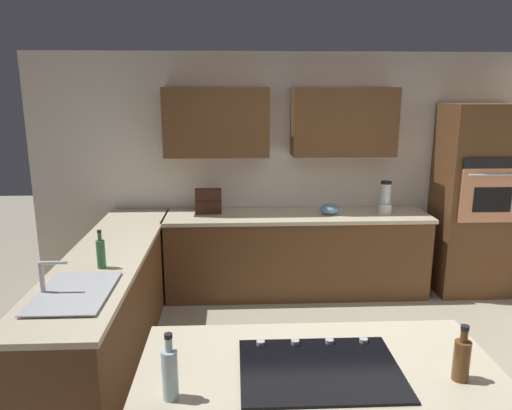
# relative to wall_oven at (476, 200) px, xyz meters

# --- Properties ---
(ground_plane) EXTENTS (14.00, 14.00, 0.00)m
(ground_plane) POSITION_rel_wall_oven_xyz_m (1.85, 1.72, -1.03)
(ground_plane) COLOR #9E937F
(wall_back) EXTENTS (6.00, 0.44, 2.60)m
(wall_back) POSITION_rel_wall_oven_xyz_m (1.92, -0.33, 0.41)
(wall_back) COLOR silver
(wall_back) RESTS_ON ground
(lower_cabinets_back) EXTENTS (2.80, 0.60, 0.86)m
(lower_cabinets_back) POSITION_rel_wall_oven_xyz_m (1.95, -0.00, -0.60)
(lower_cabinets_back) COLOR brown
(lower_cabinets_back) RESTS_ON ground
(countertop_back) EXTENTS (2.84, 0.64, 0.04)m
(countertop_back) POSITION_rel_wall_oven_xyz_m (1.95, -0.00, -0.15)
(countertop_back) COLOR beige
(countertop_back) RESTS_ON lower_cabinets_back
(lower_cabinets_side) EXTENTS (0.60, 2.90, 0.86)m
(lower_cabinets_side) POSITION_rel_wall_oven_xyz_m (3.67, 1.17, -0.60)
(lower_cabinets_side) COLOR brown
(lower_cabinets_side) RESTS_ON ground
(countertop_side) EXTENTS (0.64, 2.94, 0.04)m
(countertop_side) POSITION_rel_wall_oven_xyz_m (3.67, 1.17, -0.15)
(countertop_side) COLOR beige
(countertop_side) RESTS_ON lower_cabinets_side
(island_top) EXTENTS (1.74, 0.96, 0.04)m
(island_top) POSITION_rel_wall_oven_xyz_m (2.22, 2.95, -0.15)
(island_top) COLOR beige
(island_top) RESTS_ON island_base
(wall_oven) EXTENTS (0.80, 0.66, 2.06)m
(wall_oven) POSITION_rel_wall_oven_xyz_m (0.00, 0.00, 0.00)
(wall_oven) COLOR brown
(wall_oven) RESTS_ON ground
(sink_unit) EXTENTS (0.46, 0.70, 0.23)m
(sink_unit) POSITION_rel_wall_oven_xyz_m (3.68, 2.00, -0.12)
(sink_unit) COLOR #515456
(sink_unit) RESTS_ON countertop_side
(cooktop) EXTENTS (0.76, 0.56, 0.03)m
(cooktop) POSITION_rel_wall_oven_xyz_m (2.22, 2.95, -0.13)
(cooktop) COLOR black
(cooktop) RESTS_ON island_top
(blender) EXTENTS (0.15, 0.15, 0.35)m
(blender) POSITION_rel_wall_oven_xyz_m (1.00, 0.01, 0.02)
(blender) COLOR beige
(blender) RESTS_ON countertop_back
(mixing_bowl) EXTENTS (0.20, 0.20, 0.11)m
(mixing_bowl) POSITION_rel_wall_oven_xyz_m (1.60, 0.01, -0.08)
(mixing_bowl) COLOR #668CB2
(mixing_bowl) RESTS_ON countertop_back
(spice_rack) EXTENTS (0.28, 0.11, 0.27)m
(spice_rack) POSITION_rel_wall_oven_xyz_m (2.90, -0.08, 0.00)
(spice_rack) COLOR #381E14
(spice_rack) RESTS_ON countertop_back
(dish_soap_bottle) EXTENTS (0.07, 0.07, 0.29)m
(dish_soap_bottle) POSITION_rel_wall_oven_xyz_m (3.62, 1.52, -0.02)
(dish_soap_bottle) COLOR #336B38
(dish_soap_bottle) RESTS_ON countertop_side
(oil_bottle) EXTENTS (0.07, 0.07, 0.31)m
(oil_bottle) POSITION_rel_wall_oven_xyz_m (2.90, 3.13, -0.01)
(oil_bottle) COLOR silver
(oil_bottle) RESTS_ON island_top
(second_bottle) EXTENTS (0.08, 0.08, 0.27)m
(second_bottle) POSITION_rel_wall_oven_xyz_m (1.59, 3.05, -0.03)
(second_bottle) COLOR brown
(second_bottle) RESTS_ON island_top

